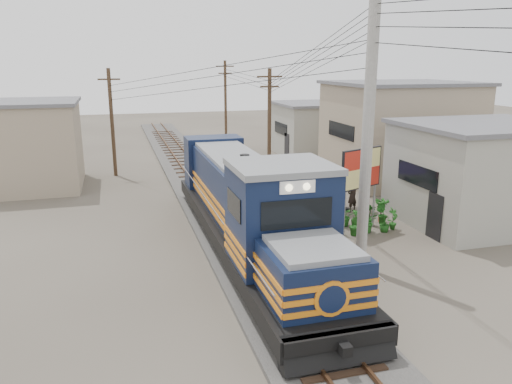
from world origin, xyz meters
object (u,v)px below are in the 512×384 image
object	(u,v)px
locomotive	(249,208)
market_umbrella	(347,169)
vendor	(352,196)
billboard	(361,171)

from	to	relation	value
locomotive	market_umbrella	xyz separation A→B (m)	(6.26, 4.24, 0.30)
locomotive	vendor	world-z (taller)	locomotive
locomotive	market_umbrella	bearing A→B (deg)	34.09
billboard	market_umbrella	distance (m)	3.42
market_umbrella	vendor	world-z (taller)	market_umbrella
locomotive	market_umbrella	size ratio (longest dim) A/B	5.86
market_umbrella	vendor	distance (m)	1.38
billboard	vendor	xyz separation A→B (m)	(1.08, 2.83, -1.96)
locomotive	market_umbrella	world-z (taller)	locomotive
billboard	market_umbrella	xyz separation A→B (m)	(0.91, 3.23, -0.66)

